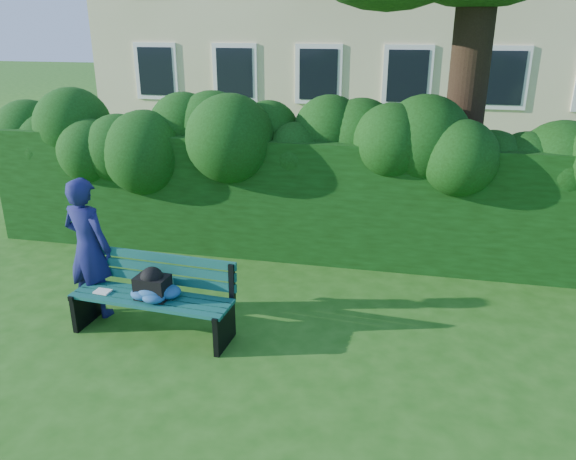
# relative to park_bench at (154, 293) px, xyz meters

# --- Properties ---
(ground) EXTENTS (80.00, 80.00, 0.00)m
(ground) POSITION_rel_park_bench_xyz_m (1.30, 0.54, -0.50)
(ground) COLOR #235A14
(ground) RESTS_ON ground
(hedge) EXTENTS (10.00, 1.00, 1.80)m
(hedge) POSITION_rel_park_bench_xyz_m (1.30, 2.74, 0.40)
(hedge) COLOR black
(hedge) RESTS_ON ground
(park_bench) EXTENTS (1.89, 0.69, 0.89)m
(park_bench) POSITION_rel_park_bench_xyz_m (0.00, 0.00, 0.00)
(park_bench) COLOR #0E4448
(park_bench) RESTS_ON ground
(man_reading) EXTENTS (0.70, 0.53, 1.72)m
(man_reading) POSITION_rel_park_bench_xyz_m (-0.93, 0.28, 0.36)
(man_reading) COLOR navy
(man_reading) RESTS_ON ground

